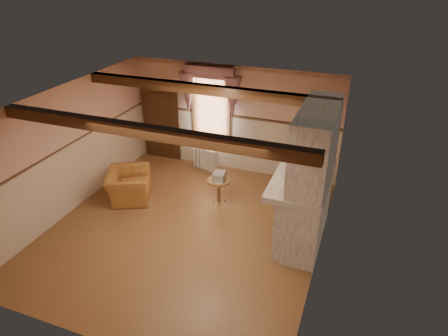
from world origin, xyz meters
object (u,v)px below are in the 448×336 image
at_px(armchair, 129,185).
at_px(oil_lamp, 308,158).
at_px(side_table, 219,190).
at_px(bowl, 300,179).
at_px(mantel_clock, 310,154).
at_px(radiator, 206,158).

relative_size(armchair, oil_lamp, 3.81).
bearing_deg(oil_lamp, side_table, 174.56).
xyz_separation_m(bowl, mantel_clock, (0.00, 1.02, 0.06)).
height_order(armchair, bowl, bowl).
distance_m(bowl, oil_lamp, 0.76).
relative_size(armchair, bowl, 2.97).
relative_size(armchair, mantel_clock, 4.44).
bearing_deg(bowl, radiator, 141.33).
xyz_separation_m(side_table, mantel_clock, (2.00, 0.07, 1.25)).
relative_size(bowl, mantel_clock, 1.49).
bearing_deg(side_table, armchair, -162.14).
xyz_separation_m(side_table, radiator, (-0.92, 1.39, 0.02)).
bearing_deg(radiator, oil_lamp, -10.55).
height_order(radiator, mantel_clock, mantel_clock).
bearing_deg(bowl, mantel_clock, 90.00).
xyz_separation_m(bowl, oil_lamp, (0.00, 0.75, 0.10)).
distance_m(mantel_clock, oil_lamp, 0.27).
bearing_deg(radiator, side_table, -38.58).
bearing_deg(armchair, oil_lamp, -108.36).
bearing_deg(side_table, radiator, 123.53).
height_order(armchair, mantel_clock, mantel_clock).
height_order(armchair, oil_lamp, oil_lamp).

